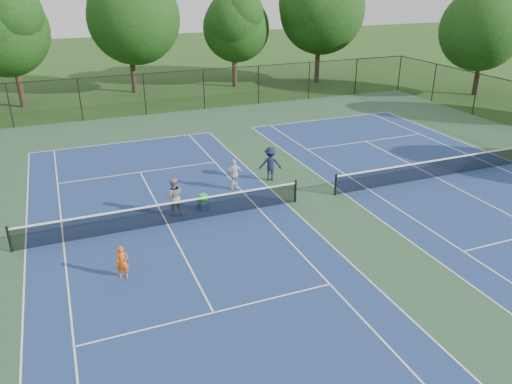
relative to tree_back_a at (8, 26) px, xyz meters
name	(u,v)px	position (x,y,z in m)	size (l,w,h in m)	color
ground	(315,198)	(13.00, -24.00, -6.04)	(140.00, 140.00, 0.00)	#234716
court_pad	(315,198)	(13.00, -24.00, -6.03)	(36.00, 36.00, 0.01)	#2E5336
tennis_court_left	(167,222)	(6.00, -24.00, -5.94)	(12.00, 23.83, 1.07)	navy
tennis_court_right	(436,176)	(20.00, -24.00, -5.94)	(12.00, 23.83, 1.07)	navy
perimeter_fence	(317,166)	(13.00, -24.00, -4.44)	(36.08, 36.08, 3.02)	black
tree_back_a	(8,26)	(0.00, 0.00, 0.00)	(6.80, 6.80, 9.15)	#2D2116
tree_back_b	(127,13)	(9.00, 2.00, 0.56)	(7.60, 7.60, 10.03)	#2D2116
tree_back_c	(234,24)	(18.00, 1.00, -0.56)	(6.00, 6.00, 8.40)	#2D2116
tree_back_d	(320,7)	(26.00, 0.00, 0.79)	(7.80, 7.80, 10.37)	#2D2116
tree_side_e	(487,24)	(36.00, -10.00, -0.23)	(6.60, 6.60, 8.87)	#2D2116
child_player	(122,262)	(3.73, -27.35, -5.43)	(0.44, 0.29, 1.21)	#E75C0F
instructor	(174,197)	(6.52, -23.20, -5.18)	(0.84, 0.65, 1.72)	gray
bystander_a	(234,174)	(9.87, -21.55, -5.27)	(0.90, 0.37, 1.53)	silver
bystander_b	(270,164)	(11.96, -21.11, -5.16)	(1.13, 0.65, 1.75)	#181B35
ball_crate	(203,206)	(7.81, -23.15, -5.89)	(0.42, 0.32, 0.29)	navy
ball_hopper	(203,199)	(7.81, -23.15, -5.53)	(0.34, 0.28, 0.43)	green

